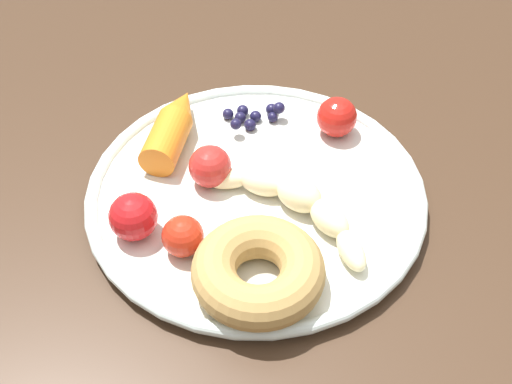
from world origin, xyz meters
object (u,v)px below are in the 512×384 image
carrot_orange (173,126)px  dining_table (278,238)px  plate (256,194)px  donut (258,271)px  tomato_far (337,117)px  tomato_extra (183,236)px  blueberry_pile (253,116)px  tomato_near (133,217)px  banana (294,201)px  tomato_mid (210,166)px

carrot_orange → dining_table: bearing=151.3°
plate → donut: bearing=86.0°
tomato_far → tomato_extra: size_ratio=1.11×
tomato_extra → carrot_orange: bearing=-86.8°
blueberry_pile → plate: bearing=86.8°
tomato_near → dining_table: bearing=-154.4°
plate → banana: size_ratio=2.26×
carrot_orange → tomato_extra: size_ratio=3.16×
donut → banana: bearing=-116.1°
plate → tomato_extra: bearing=43.2°
tomato_extra → blueberry_pile: bearing=-113.9°
donut → tomato_far: tomato_far is taller
dining_table → carrot_orange: 0.16m
banana → tomato_mid: (0.07, -0.04, 0.01)m
blueberry_pile → tomato_far: size_ratio=1.59×
plate → blueberry_pile: size_ratio=4.95×
donut → blueberry_pile: bearing=-93.6°
carrot_orange → tomato_mid: (-0.03, 0.06, 0.00)m
carrot_orange → tomato_far: size_ratio=2.84×
tomato_extra → tomato_far: bearing=-137.8°
tomato_extra → plate: bearing=-136.8°
donut → blueberry_pile: donut is taller
banana → carrot_orange: carrot_orange is taller
donut → tomato_far: bearing=-117.4°
blueberry_pile → tomato_extra: bearing=66.1°
carrot_orange → tomato_far: bearing=179.0°
plate → tomato_near: bearing=20.3°
tomato_near → plate: bearing=-159.7°
tomato_far → tomato_mid: bearing=24.9°
banana → carrot_orange: bearing=-44.9°
dining_table → tomato_far: tomato_far is taller
plate → tomato_extra: tomato_extra is taller
dining_table → tomato_near: size_ratio=27.40×
banana → blueberry_pile: banana is taller
banana → blueberry_pile: (0.02, -0.12, -0.01)m
plate → tomato_near: tomato_near is taller
dining_table → blueberry_pile: bearing=-75.2°
carrot_orange → blueberry_pile: bearing=-165.2°
banana → tomato_near: tomato_near is taller
dining_table → tomato_mid: (0.06, 0.01, 0.11)m
blueberry_pile → donut: bearing=86.4°
dining_table → blueberry_pile: (0.02, -0.07, 0.10)m
tomato_mid → banana: bearing=148.7°
donut → blueberry_pile: size_ratio=1.71×
donut → tomato_mid: tomato_mid is taller
tomato_near → tomato_mid: tomato_near is taller
donut → tomato_mid: size_ratio=2.73×
tomato_far → banana: bearing=61.6°
dining_table → plate: plate is taller
banana → carrot_orange: size_ratio=1.23×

